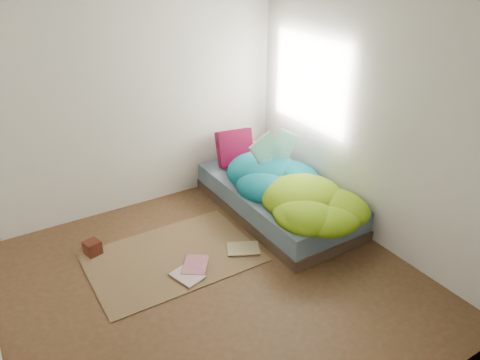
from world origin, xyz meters
name	(u,v)px	position (x,y,z in m)	size (l,w,h in m)	color
ground	(213,284)	(0.00, 0.00, 0.00)	(3.50, 3.50, 0.00)	#423119
room_walls	(209,112)	(0.01, 0.01, 1.63)	(3.54, 3.54, 2.62)	silver
bed	(277,199)	(1.22, 0.72, 0.17)	(1.00, 2.00, 0.34)	#352C1D
duvet	(290,180)	(1.22, 0.50, 0.51)	(0.96, 1.84, 0.34)	#074D70
rug	(173,257)	(-0.15, 0.55, 0.01)	(1.60, 1.10, 0.01)	brown
pillow_floral	(254,152)	(1.44, 1.54, 0.40)	(0.51, 0.32, 0.12)	beige
pillow_magenta	(235,148)	(1.12, 1.46, 0.55)	(0.43, 0.13, 0.43)	#4F0528
open_book	(276,139)	(1.29, 0.88, 0.83)	(0.50, 0.11, 0.31)	#3A8E2E
wooden_box	(92,248)	(-0.80, 1.01, 0.08)	(0.14, 0.14, 0.14)	#3C1D0D
floor_book_a	(179,281)	(-0.26, 0.17, 0.02)	(0.21, 0.29, 0.02)	silver
floor_book_b	(183,265)	(-0.13, 0.36, 0.03)	(0.23, 0.31, 0.03)	#CA7584
floor_book_c	(244,256)	(0.45, 0.18, 0.02)	(0.23, 0.32, 0.02)	tan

